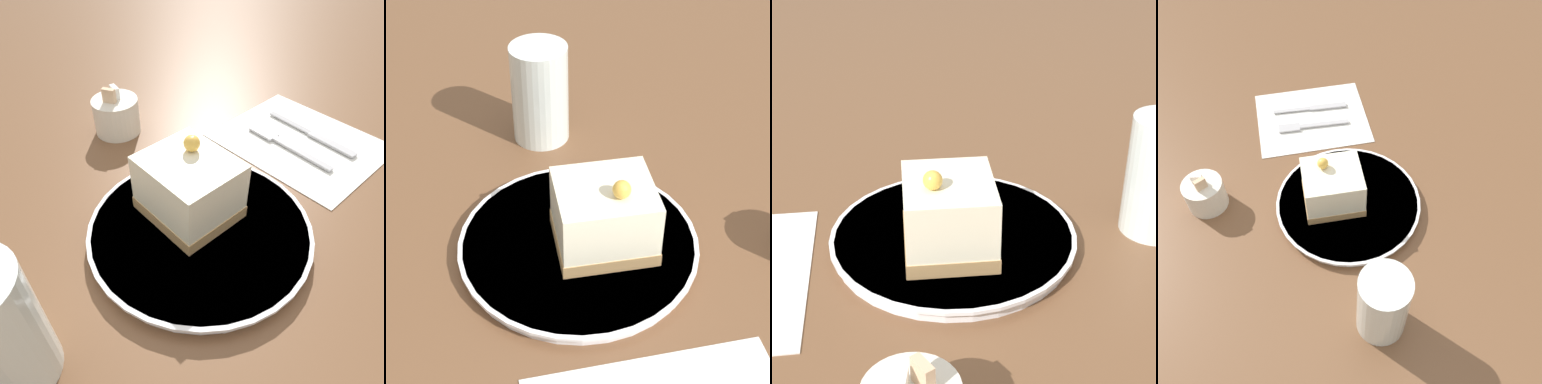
{
  "view_description": "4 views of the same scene",
  "coord_description": "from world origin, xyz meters",
  "views": [
    {
      "loc": [
        -0.25,
        -0.18,
        0.35
      ],
      "look_at": [
        0.0,
        -0.0,
        0.06
      ],
      "focal_mm": 35.0,
      "sensor_mm": 36.0,
      "label": 1
    },
    {
      "loc": [
        0.46,
        -0.22,
        0.52
      ],
      "look_at": [
        -0.02,
        -0.01,
        0.07
      ],
      "focal_mm": 60.0,
      "sensor_mm": 36.0,
      "label": 2
    },
    {
      "loc": [
        0.19,
        0.53,
        0.4
      ],
      "look_at": [
        -0.01,
        -0.0,
        0.07
      ],
      "focal_mm": 60.0,
      "sensor_mm": 36.0,
      "label": 3
    },
    {
      "loc": [
        -0.43,
        0.17,
        0.65
      ],
      "look_at": [
        -0.01,
        -0.01,
        0.06
      ],
      "focal_mm": 40.0,
      "sensor_mm": 36.0,
      "label": 4
    }
  ],
  "objects": [
    {
      "name": "ground_plane",
      "position": [
        0.0,
        0.0,
        0.0
      ],
      "size": [
        4.0,
        4.0,
        0.0
      ],
      "primitive_type": "plane",
      "color": "brown"
    },
    {
      "name": "drinking_glass",
      "position": [
        -0.22,
        0.03,
        0.07
      ],
      "size": [
        0.08,
        0.08,
        0.13
      ],
      "color": "silver",
      "rests_on": "ground_plane"
    },
    {
      "name": "napkin",
      "position": [
        0.25,
        -0.04,
        0.0
      ],
      "size": [
        0.24,
        0.27,
        0.0
      ],
      "rotation": [
        0.0,
        0.0,
        -0.22
      ],
      "color": "white",
      "rests_on": "ground_plane"
    },
    {
      "name": "sugar_bowl",
      "position": [
        0.11,
        0.22,
        0.03
      ],
      "size": [
        0.07,
        0.07,
        0.08
      ],
      "color": "silver",
      "rests_on": "ground_plane"
    },
    {
      "name": "fork",
      "position": [
        0.23,
        -0.02,
        0.01
      ],
      "size": [
        0.05,
        0.15,
        0.0
      ],
      "rotation": [
        0.0,
        0.0,
        -0.26
      ],
      "color": "#B2B2B7",
      "rests_on": "napkin"
    },
    {
      "name": "plate",
      "position": [
        0.0,
        -0.02,
        0.01
      ],
      "size": [
        0.26,
        0.26,
        0.02
      ],
      "color": "white",
      "rests_on": "ground_plane"
    },
    {
      "name": "cake_slice",
      "position": [
        0.01,
        0.01,
        0.05
      ],
      "size": [
        0.11,
        0.12,
        0.1
      ],
      "rotation": [
        0.0,
        0.0,
        -0.24
      ],
      "color": "#AD8451",
      "rests_on": "plate"
    },
    {
      "name": "knife",
      "position": [
        0.27,
        -0.06,
        0.01
      ],
      "size": [
        0.05,
        0.16,
        0.0
      ],
      "rotation": [
        0.0,
        0.0,
        -0.26
      ],
      "color": "#B2B2B7",
      "rests_on": "napkin"
    }
  ]
}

